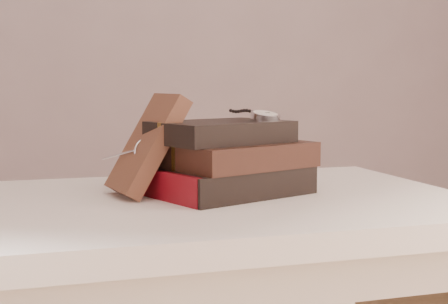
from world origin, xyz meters
name	(u,v)px	position (x,y,z in m)	size (l,w,h in m)	color
table	(177,252)	(0.00, 0.35, 0.66)	(1.00, 0.60, 0.75)	white
book_stack	(230,160)	(0.10, 0.37, 0.81)	(0.31, 0.26, 0.13)	black
journal	(147,145)	(-0.04, 0.40, 0.84)	(0.03, 0.12, 0.19)	#46261B
pocket_watch	(264,115)	(0.17, 0.38, 0.89)	(0.07, 0.16, 0.02)	silver
eyeglasses	(158,152)	(-0.02, 0.42, 0.82)	(0.15, 0.16, 0.05)	silver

